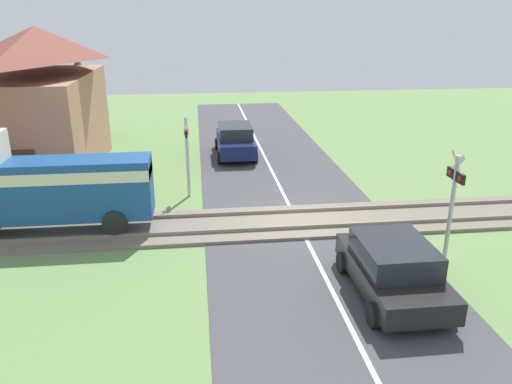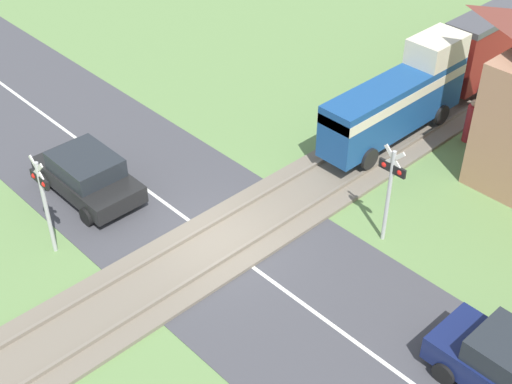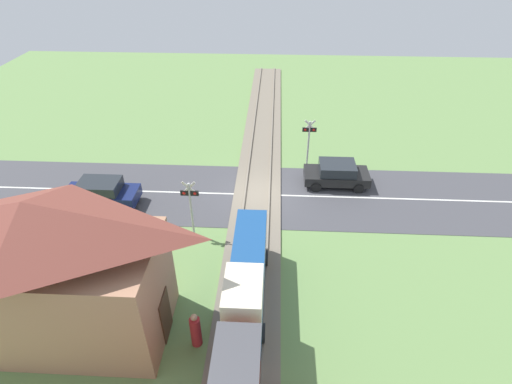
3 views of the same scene
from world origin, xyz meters
name	(u,v)px [view 2 (image 2 of 3)]	position (x,y,z in m)	size (l,w,h in m)	color
ground_plane	(221,244)	(0.00, 0.00, 0.00)	(60.00, 60.00, 0.00)	#66894C
road_surface	(221,244)	(0.00, 0.00, 0.01)	(48.00, 6.40, 0.02)	#424247
track_bed	(221,243)	(0.00, 0.00, 0.07)	(2.80, 48.00, 0.24)	#756B5B
train	(506,35)	(0.00, 15.22, 1.88)	(1.58, 20.46, 3.18)	navy
car_near_crossing	(87,174)	(-4.79, -1.44, 0.77)	(3.93, 2.01, 1.47)	black
crossing_signal_west_approach	(43,194)	(-3.14, -3.71, 2.08)	(0.90, 0.18, 3.26)	#B7B7B7
crossing_signal_east_approach	(390,183)	(3.14, 3.71, 2.08)	(0.90, 0.18, 3.26)	#B7B7B7
pedestrian_by_station	(471,122)	(1.84, 10.21, 0.76)	(0.41, 0.41, 1.67)	#B2282D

